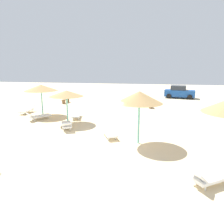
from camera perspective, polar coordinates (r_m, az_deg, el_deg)
ground_plane at (r=12.34m, az=-2.53°, el=-8.45°), size 80.00×80.00×0.00m
parasol_0 at (r=16.48m, az=-12.29°, el=4.93°), size 2.63×2.63×2.56m
parasol_1 at (r=19.62m, az=-18.78°, el=6.25°), size 2.90×2.90×2.77m
parasol_4 at (r=11.73m, az=7.47°, el=3.97°), size 2.61×2.61×3.04m
lounger_0 at (r=15.25m, az=-12.25°, el=-3.36°), size 1.41×1.99×0.67m
lounger_1 at (r=18.44m, az=-19.32°, el=-1.04°), size 1.62×1.92×0.67m
lounger_2 at (r=9.05m, az=25.21°, el=-15.69°), size 1.91×1.58×0.74m
lounger_4 at (r=13.36m, az=-0.85°, el=-5.34°), size 1.39×1.99×0.69m
lounger_5 at (r=18.30m, az=-9.73°, el=-0.60°), size 1.14×2.01×0.65m
lounger_6 at (r=21.46m, az=-22.07°, el=0.61°), size 0.65×1.89×0.72m
bench_0 at (r=25.74m, az=-12.49°, el=3.16°), size 0.47×1.52×0.49m
bench_1 at (r=22.87m, az=10.29°, el=2.09°), size 0.63×1.54×0.49m
parked_car at (r=30.48m, az=17.87°, el=5.18°), size 4.23×2.51×1.72m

